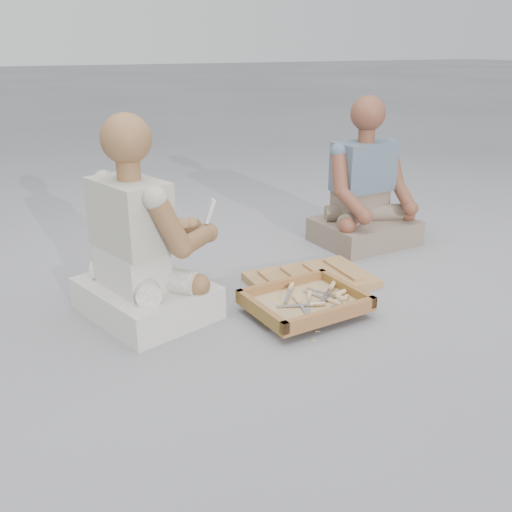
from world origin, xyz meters
name	(u,v)px	position (x,y,z in m)	size (l,w,h in m)	color
ground	(293,324)	(0.00, 0.00, 0.00)	(60.00, 60.00, 0.00)	gray
carved_panel	(311,280)	(0.29, 0.36, 0.02)	(0.61, 0.41, 0.04)	brown
tool_tray	(305,302)	(0.09, 0.06, 0.06)	(0.55, 0.46, 0.07)	brown
chisel_0	(331,287)	(0.27, 0.12, 0.08)	(0.17, 0.17, 0.02)	silver
chisel_1	(309,297)	(0.13, 0.09, 0.07)	(0.13, 0.20, 0.02)	silver
chisel_2	(337,297)	(0.25, 0.04, 0.07)	(0.12, 0.20, 0.02)	silver
chisel_3	(298,301)	(0.06, 0.06, 0.07)	(0.06, 0.22, 0.02)	silver
chisel_4	(337,294)	(0.25, 0.04, 0.08)	(0.21, 0.09, 0.02)	silver
chisel_5	(331,301)	(0.20, 0.01, 0.07)	(0.10, 0.21, 0.02)	silver
chisel_6	(313,305)	(0.10, 0.00, 0.07)	(0.22, 0.08, 0.02)	silver
chisel_7	(342,300)	(0.25, 0.00, 0.07)	(0.20, 0.12, 0.02)	silver
chisel_8	(290,288)	(0.09, 0.20, 0.08)	(0.14, 0.19, 0.02)	silver
wood_chip_0	(317,331)	(0.06, -0.11, 0.00)	(0.02, 0.01, 0.00)	tan
wood_chip_1	(312,322)	(0.08, -0.02, 0.00)	(0.02, 0.01, 0.00)	tan
wood_chip_2	(307,293)	(0.21, 0.26, 0.00)	(0.02, 0.01, 0.00)	tan
wood_chip_3	(321,298)	(0.25, 0.18, 0.00)	(0.02, 0.01, 0.00)	tan
wood_chip_4	(313,340)	(0.00, -0.17, 0.00)	(0.02, 0.01, 0.00)	tan
wood_chip_5	(265,285)	(0.06, 0.44, 0.00)	(0.02, 0.01, 0.00)	tan
wood_chip_6	(285,304)	(0.05, 0.19, 0.00)	(0.02, 0.01, 0.00)	tan
wood_chip_7	(300,302)	(0.13, 0.18, 0.00)	(0.02, 0.01, 0.00)	tan
wood_chip_8	(349,313)	(0.28, -0.01, 0.00)	(0.02, 0.01, 0.00)	tan
craftsman	(142,250)	(-0.57, 0.37, 0.31)	(0.68, 0.70, 0.91)	silver
companion	(365,196)	(0.91, 0.80, 0.30)	(0.61, 0.51, 0.89)	#806E5C
mobile_phone	(209,211)	(-0.23, 0.42, 0.44)	(0.06, 0.05, 0.12)	silver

